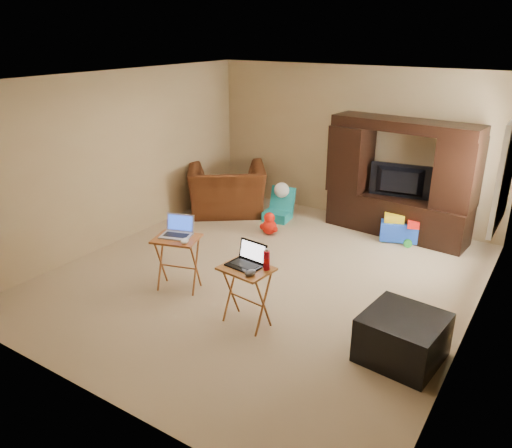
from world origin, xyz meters
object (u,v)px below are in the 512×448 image
Objects in this scene: laptop_left at (176,227)px; television at (399,182)px; plush_toy at (269,223)px; entertainment_center at (400,179)px; mouse_right at (250,273)px; tray_table_left at (178,263)px; mouse_left at (185,241)px; child_rocker at (278,204)px; tray_table_right at (247,296)px; recliner at (227,190)px; laptop_right at (244,256)px; water_bottle at (267,260)px; ottoman at (402,337)px; push_toy at (400,228)px.

television is at bearing 43.86° from laptop_left.
entertainment_center is at bearing 33.37° from plush_toy.
mouse_right is at bearing -32.79° from laptop_left.
mouse_left reaches higher than tray_table_left.
tray_table_right reaches higher than child_rocker.
recliner reaches higher than tray_table_left.
plush_toy is at bearing 122.67° from tray_table_right.
laptop_right is at bearing -7.35° from mouse_left.
plush_toy is 0.53× the size of tray_table_left.
recliner is at bearing 96.63° from tray_table_left.
entertainment_center is 3.20× the size of tray_table_left.
mouse_left is at bearing 178.60° from tray_table_right.
mouse_right is 0.23m from water_bottle.
child_rocker is at bearing 115.63° from mouse_right.
television is 3.40m from laptop_right.
plush_toy is 2.63m from laptop_right.
mouse_left is 0.66× the size of water_bottle.
ottoman is at bearing -36.37° from plush_toy.
tray_table_left is (-1.68, -3.21, -0.55)m from entertainment_center.
entertainment_center reaches higher than ottoman.
ottoman is 3.47× the size of water_bottle.
entertainment_center is 15.82× the size of mouse_right.
entertainment_center is 6.11× the size of laptop_left.
child_rocker is 0.65m from plush_toy.
water_bottle is (1.54, -2.86, 0.51)m from child_rocker.
child_rocker is 1.55× the size of laptop_right.
laptop_right is at bearing 72.32° from television.
laptop_left is (-1.71, -3.14, -0.05)m from television.
entertainment_center reaches higher than child_rocker.
mouse_right is (0.17, -0.14, -0.09)m from laptop_right.
plush_toy is 1.01× the size of laptop_right.
recliner is at bearing 168.74° from push_toy.
recliner is (-2.79, -0.61, -0.44)m from television.
recliner is 2.79m from tray_table_left.
tray_table_right is (1.13, -2.33, 0.16)m from plush_toy.
ottoman is 1.07× the size of tray_table_right.
child_rocker reaches higher than push_toy.
tray_table_right is 1.29m from laptop_left.
laptop_right is (1.14, -0.22, -0.00)m from laptop_left.
laptop_left is at bearing -141.44° from push_toy.
television is at bearing 45.24° from tray_table_left.
tray_table_left is at bearing 53.98° from television.
push_toy is 3.48m from mouse_left.
mouse_right is (-0.40, -3.50, -0.15)m from television.
entertainment_center is at bearing 83.53° from mouse_right.
child_rocker is at bearing -160.35° from entertainment_center.
laptop_left is (-1.18, 0.24, 0.46)m from tray_table_right.
child_rocker is at bearing 77.08° from tray_table_left.
child_rocker is 3.23m from laptop_right.
entertainment_center is 3.61m from mouse_left.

